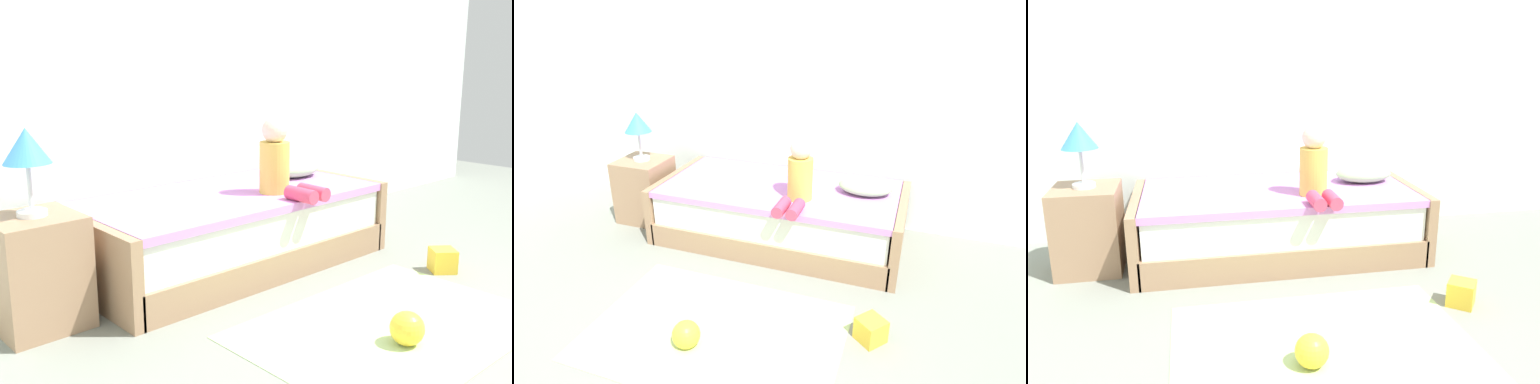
{
  "view_description": "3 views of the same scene",
  "coord_description": "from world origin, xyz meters",
  "views": [
    {
      "loc": [
        -2.76,
        -0.98,
        1.4
      ],
      "look_at": [
        -0.29,
        1.75,
        0.55
      ],
      "focal_mm": 41.9,
      "sensor_mm": 36.0,
      "label": 1
    },
    {
      "loc": [
        0.78,
        -1.23,
        1.91
      ],
      "look_at": [
        -0.29,
        1.75,
        0.55
      ],
      "focal_mm": 30.17,
      "sensor_mm": 36.0,
      "label": 2
    },
    {
      "loc": [
        -0.95,
        -1.57,
        1.52
      ],
      "look_at": [
        -0.29,
        1.75,
        0.55
      ],
      "focal_mm": 35.45,
      "sensor_mm": 36.0,
      "label": 3
    }
  ],
  "objects": [
    {
      "name": "toy_ball",
      "position": [
        -0.39,
        0.53,
        0.09
      ],
      "size": [
        0.17,
        0.17,
        0.17
      ],
      "primitive_type": "sphere",
      "color": "yellow",
      "rests_on": "ground"
    },
    {
      "name": "table_lamp",
      "position": [
        -1.64,
        1.95,
        0.94
      ],
      "size": [
        0.24,
        0.24,
        0.45
      ],
      "color": "silver",
      "rests_on": "nightstand"
    },
    {
      "name": "area_rug",
      "position": [
        -0.28,
        0.7,
        0.0
      ],
      "size": [
        1.6,
        1.1,
        0.01
      ],
      "primitive_type": "cube",
      "color": "#B2D189",
      "rests_on": "ground"
    },
    {
      "name": "toy_block",
      "position": [
        0.65,
        0.96,
        0.08
      ],
      "size": [
        0.22,
        0.22,
        0.15
      ],
      "primitive_type": "cube",
      "rotation": [
        0.0,
        0.0,
        2.46
      ],
      "color": "yellow",
      "rests_on": "ground"
    },
    {
      "name": "pillow",
      "position": [
        0.41,
        2.1,
        0.56
      ],
      "size": [
        0.44,
        0.3,
        0.13
      ],
      "primitive_type": "ellipsoid",
      "color": "#99CC8C",
      "rests_on": "bed"
    },
    {
      "name": "nightstand",
      "position": [
        -1.64,
        1.95,
        0.3
      ],
      "size": [
        0.44,
        0.44,
        0.6
      ],
      "primitive_type": "cube",
      "color": "#997556",
      "rests_on": "ground"
    },
    {
      "name": "wall_rear",
      "position": [
        0.0,
        2.6,
        1.45
      ],
      "size": [
        7.2,
        0.1,
        2.9
      ],
      "primitive_type": "cube",
      "color": "silver",
      "rests_on": "ground"
    },
    {
      "name": "child_figure",
      "position": [
        -0.06,
        1.77,
        0.7
      ],
      "size": [
        0.2,
        0.51,
        0.5
      ],
      "color": "gold",
      "rests_on": "bed"
    },
    {
      "name": "bed",
      "position": [
        -0.29,
        2.0,
        0.25
      ],
      "size": [
        2.11,
        1.0,
        0.5
      ],
      "color": "#997556",
      "rests_on": "ground"
    }
  ]
}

